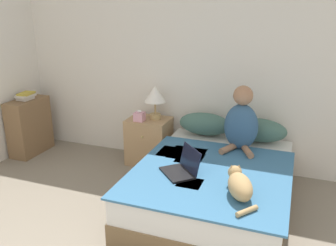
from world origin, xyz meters
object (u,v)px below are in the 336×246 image
Objects in this scene: table_lamp at (155,96)px; laptop_open at (182,168)px; pillow_near at (205,124)px; tissue_box at (139,116)px; pillow_far at (259,130)px; nightstand at (149,141)px; bed at (214,186)px; person_sitting at (241,122)px; book_stack_top at (26,96)px; bookshelf at (30,126)px; cat_tabby at (239,185)px.

laptop_open is at bearing -56.83° from table_lamp.
pillow_near is 0.82m from tissue_box.
pillow_far is 1.40m from nightstand.
person_sitting is (0.16, 0.49, 0.55)m from bed.
bookshelf is at bearing 151.36° from book_stack_top.
pillow_near is at bearing 147.57° from person_sitting.
cat_tabby is 3.23m from bookshelf.
cat_tabby is (0.00, -1.33, -0.04)m from pillow_far.
person_sitting is at bearing -15.17° from table_lamp.
book_stack_top reaches higher than laptop_open.
cat_tabby is at bearing -18.58° from bookshelf.
laptop_open is (-0.58, -1.10, -0.08)m from pillow_far.
person_sitting reaches higher than bed.
pillow_near is at bearing 3.02° from nightstand.
person_sitting is 1.66× the size of table_lamp.
tissue_box is (-1.28, 0.16, -0.12)m from person_sitting.
pillow_near is 0.89× the size of person_sitting.
pillow_far is 1.11× the size of cat_tabby.
table_lamp reaches higher than cat_tabby.
person_sitting is at bearing -32.43° from pillow_near.
laptop_open is at bearing 45.72° from cat_tabby.
pillow_near is 0.64m from pillow_far.
cat_tabby is 4.08× the size of tissue_box.
pillow_near is 4.53× the size of tissue_box.
bookshelf reaches higher than pillow_far.
pillow_far is 1.33m from table_lamp.
bookshelf is at bearing 48.90° from cat_tabby.
cat_tabby is 2.23× the size of book_stack_top.
pillow_far is at bearing 68.02° from bed.
bookshelf is (-2.48, 0.80, -0.14)m from laptop_open.
pillow_far is 1.45m from tissue_box.
bed is 1.43m from table_lamp.
table_lamp is 3.05× the size of tissue_box.
person_sitting reaches higher than tissue_box.
cat_tabby is 1.87m from tissue_box.
table_lamp is (0.08, 0.04, 0.60)m from nightstand.
book_stack_top is at bearing -174.39° from pillow_far.
bookshelf is (-2.89, 0.01, -0.40)m from person_sitting.
nightstand is at bearing -178.40° from pillow_far.
cat_tabby is at bearing -64.01° from pillow_near.
table_lamp is (-0.65, 0.00, 0.30)m from pillow_near.
cat_tabby is at bearing -43.21° from nightstand.
nightstand is at bearing 55.15° from tissue_box.
table_lamp is 0.32m from tissue_box.
pillow_near is at bearing 3.47° from cat_tabby.
book_stack_top is (-3.06, 1.03, 0.25)m from cat_tabby.
bookshelf is at bearing -174.42° from pillow_far.
table_lamp is at bearing 179.97° from pillow_far.
cat_tabby reaches higher than nightstand.
nightstand is 0.79× the size of bookshelf.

